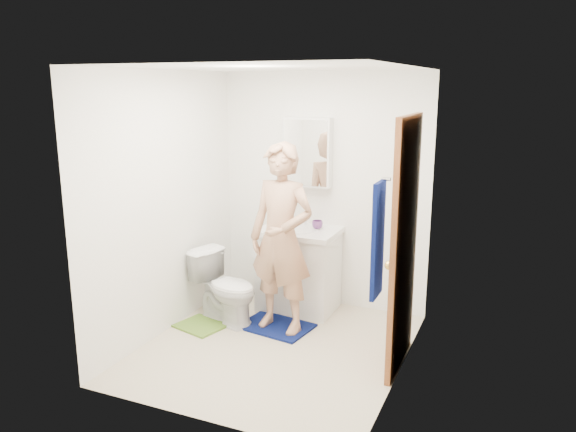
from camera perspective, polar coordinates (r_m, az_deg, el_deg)
The scene contains 22 objects.
floor at distance 5.11m, azimuth -1.33°, elevation -13.31°, with size 2.20×2.40×0.02m, color beige.
ceiling at distance 4.57m, azimuth -1.50°, elevation 14.97°, with size 2.20×2.40×0.02m, color white.
wall_back at distance 5.79m, azimuth 3.61°, elevation 2.55°, with size 2.20×0.02×2.40m, color white.
wall_front at distance 3.66m, azimuth -9.36°, elevation -3.96°, with size 2.20×0.02×2.40m, color white.
wall_left at distance 5.24m, azimuth -12.50°, elevation 1.13°, with size 0.02×2.40×2.40m, color white.
wall_right at distance 4.36m, azimuth 11.98°, elevation -1.30°, with size 0.02×2.40×2.40m, color white.
vanity_cabinet at distance 5.78m, azimuth 1.09°, elevation -5.66°, with size 0.75×0.55×0.80m, color white.
countertop at distance 5.65m, azimuth 1.11°, elevation -1.58°, with size 0.79×0.59×0.05m, color white.
sink_basin at distance 5.65m, azimuth 1.11°, elevation -1.44°, with size 0.40×0.40×0.03m, color white.
faucet at distance 5.79m, azimuth 1.79°, elevation -0.35°, with size 0.03×0.03×0.12m, color silver.
medicine_cabinet at distance 5.71m, azimuth 2.01°, elevation 6.49°, with size 0.50×0.12×0.70m, color white.
mirror_panel at distance 5.66m, azimuth 1.78°, elevation 6.42°, with size 0.46×0.01×0.66m, color white.
door at distance 4.55m, azimuth 11.70°, elevation -2.94°, with size 0.05×0.80×2.05m, color brown.
door_knob at distance 4.28m, azimuth 10.24°, elevation -4.96°, with size 0.07×0.07×0.07m, color gold.
towel at distance 3.82m, azimuth 9.11°, elevation -2.45°, with size 0.03×0.24×0.80m, color #081450.
towel_hook at distance 3.72m, azimuth 9.94°, elevation 3.72°, with size 0.02×0.02×0.06m, color silver.
toilet at distance 5.52m, azimuth -6.35°, elevation -7.21°, with size 0.39×0.69×0.70m, color white.
bath_mat at distance 5.48m, azimuth -1.22°, elevation -11.13°, with size 0.65×0.47×0.02m, color #081450.
green_rug at distance 5.56m, azimuth -8.87°, elevation -10.95°, with size 0.43×0.36×0.02m, color olive.
soap_dispenser at distance 5.71m, azimuth -1.22°, elevation -0.10°, with size 0.09×0.10×0.21m, color #CF6068.
toothbrush_cup at distance 5.65m, azimuth 3.00°, elevation -0.89°, with size 0.11×0.11×0.09m, color #6A387C.
man at distance 5.12m, azimuth -0.67°, elevation -2.30°, with size 0.64×0.42×1.76m, color tan.
Camera 1 is at (1.91, -4.14, 2.28)m, focal length 35.00 mm.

